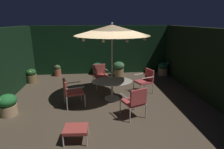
{
  "coord_description": "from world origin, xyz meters",
  "views": [
    {
      "loc": [
        -0.39,
        -5.82,
        2.81
      ],
      "look_at": [
        0.22,
        0.29,
        0.94
      ],
      "focal_mm": 28.46,
      "sensor_mm": 36.0,
      "label": 1
    }
  ],
  "objects_px": {
    "potted_plant_back_right": "(97,68)",
    "potted_plant_front_corner": "(8,104)",
    "potted_plant_left_far": "(32,76)",
    "potted_plant_back_left": "(163,69)",
    "patio_dining_table": "(112,85)",
    "patio_umbrella": "(112,30)",
    "ottoman_footrest": "(76,129)",
    "potted_plant_right_far": "(58,70)",
    "patio_chair_southeast": "(135,100)",
    "patio_chair_northeast": "(100,74)",
    "patio_chair_east": "(71,90)",
    "patio_chair_north": "(146,79)",
    "potted_plant_right_near": "(119,68)"
  },
  "relations": [
    {
      "from": "patio_chair_southeast",
      "to": "potted_plant_left_far",
      "type": "xyz_separation_m",
      "value": [
        -4.12,
        3.6,
        -0.23
      ]
    },
    {
      "from": "potted_plant_left_far",
      "to": "potted_plant_front_corner",
      "type": "bearing_deg",
      "value": -84.69
    },
    {
      "from": "patio_umbrella",
      "to": "potted_plant_back_right",
      "type": "height_order",
      "value": "patio_umbrella"
    },
    {
      "from": "potted_plant_front_corner",
      "to": "potted_plant_right_near",
      "type": "distance_m",
      "value": 5.45
    },
    {
      "from": "patio_chair_north",
      "to": "potted_plant_right_far",
      "type": "xyz_separation_m",
      "value": [
        -3.99,
        2.67,
        -0.25
      ]
    },
    {
      "from": "potted_plant_back_left",
      "to": "potted_plant_back_right",
      "type": "bearing_deg",
      "value": 171.41
    },
    {
      "from": "patio_chair_southeast",
      "to": "potted_plant_front_corner",
      "type": "xyz_separation_m",
      "value": [
        -3.84,
        0.53,
        -0.2
      ]
    },
    {
      "from": "potted_plant_front_corner",
      "to": "patio_chair_northeast",
      "type": "bearing_deg",
      "value": 38.43
    },
    {
      "from": "patio_umbrella",
      "to": "patio_chair_east",
      "type": "xyz_separation_m",
      "value": [
        -1.43,
        -0.43,
        -1.94
      ]
    },
    {
      "from": "potted_plant_back_right",
      "to": "potted_plant_front_corner",
      "type": "bearing_deg",
      "value": -124.23
    },
    {
      "from": "patio_chair_northeast",
      "to": "ottoman_footrest",
      "type": "distance_m",
      "value": 3.87
    },
    {
      "from": "patio_chair_east",
      "to": "potted_plant_left_far",
      "type": "relative_size",
      "value": 1.44
    },
    {
      "from": "patio_dining_table",
      "to": "potted_plant_front_corner",
      "type": "height_order",
      "value": "patio_dining_table"
    },
    {
      "from": "patio_chair_north",
      "to": "ottoman_footrest",
      "type": "distance_m",
      "value": 3.81
    },
    {
      "from": "potted_plant_right_far",
      "to": "patio_dining_table",
      "type": "bearing_deg",
      "value": -50.94
    },
    {
      "from": "potted_plant_left_far",
      "to": "potted_plant_right_far",
      "type": "distance_m",
      "value": 1.4
    },
    {
      "from": "patio_dining_table",
      "to": "patio_chair_north",
      "type": "xyz_separation_m",
      "value": [
        1.4,
        0.52,
        -0.01
      ]
    },
    {
      "from": "patio_dining_table",
      "to": "patio_umbrella",
      "type": "bearing_deg",
      "value": 61.83
    },
    {
      "from": "patio_chair_northeast",
      "to": "potted_plant_back_right",
      "type": "relative_size",
      "value": 1.5
    },
    {
      "from": "potted_plant_left_far",
      "to": "potted_plant_back_left",
      "type": "xyz_separation_m",
      "value": [
        6.58,
        0.52,
        0.03
      ]
    },
    {
      "from": "patio_chair_north",
      "to": "patio_chair_northeast",
      "type": "relative_size",
      "value": 1.0
    },
    {
      "from": "patio_umbrella",
      "to": "ottoman_footrest",
      "type": "relative_size",
      "value": 4.62
    },
    {
      "from": "patio_umbrella",
      "to": "potted_plant_back_right",
      "type": "bearing_deg",
      "value": 98.55
    },
    {
      "from": "patio_dining_table",
      "to": "potted_plant_left_far",
      "type": "height_order",
      "value": "patio_dining_table"
    },
    {
      "from": "patio_dining_table",
      "to": "patio_chair_east",
      "type": "xyz_separation_m",
      "value": [
        -1.43,
        -0.43,
        0.0
      ]
    },
    {
      "from": "patio_umbrella",
      "to": "patio_chair_southeast",
      "type": "bearing_deg",
      "value": -68.84
    },
    {
      "from": "patio_umbrella",
      "to": "potted_plant_left_far",
      "type": "height_order",
      "value": "patio_umbrella"
    },
    {
      "from": "patio_chair_east",
      "to": "potted_plant_back_left",
      "type": "xyz_separation_m",
      "value": [
        4.43,
        3.16,
        -0.21
      ]
    },
    {
      "from": "patio_dining_table",
      "to": "potted_plant_left_far",
      "type": "relative_size",
      "value": 2.29
    },
    {
      "from": "patio_chair_north",
      "to": "patio_dining_table",
      "type": "bearing_deg",
      "value": -159.81
    },
    {
      "from": "potted_plant_right_far",
      "to": "potted_plant_right_near",
      "type": "height_order",
      "value": "potted_plant_right_near"
    },
    {
      "from": "patio_dining_table",
      "to": "potted_plant_left_far",
      "type": "xyz_separation_m",
      "value": [
        -3.58,
        2.21,
        -0.23
      ]
    },
    {
      "from": "patio_chair_northeast",
      "to": "potted_plant_right_far",
      "type": "distance_m",
      "value": 2.82
    },
    {
      "from": "potted_plant_left_far",
      "to": "potted_plant_back_left",
      "type": "bearing_deg",
      "value": 4.53
    },
    {
      "from": "patio_umbrella",
      "to": "patio_chair_east",
      "type": "distance_m",
      "value": 2.45
    },
    {
      "from": "potted_plant_back_left",
      "to": "patio_chair_northeast",
      "type": "bearing_deg",
      "value": -159.25
    },
    {
      "from": "patio_umbrella",
      "to": "patio_chair_southeast",
      "type": "xyz_separation_m",
      "value": [
        0.54,
        -1.4,
        -1.94
      ]
    },
    {
      "from": "patio_chair_northeast",
      "to": "patio_chair_north",
      "type": "bearing_deg",
      "value": -27.7
    },
    {
      "from": "ottoman_footrest",
      "to": "potted_plant_back_left",
      "type": "xyz_separation_m",
      "value": [
        4.1,
        5.07,
        0.04
      ]
    },
    {
      "from": "ottoman_footrest",
      "to": "potted_plant_right_far",
      "type": "xyz_separation_m",
      "value": [
        -1.48,
        5.52,
        -0.02
      ]
    },
    {
      "from": "patio_chair_northeast",
      "to": "potted_plant_front_corner",
      "type": "xyz_separation_m",
      "value": [
        -2.92,
        -2.32,
        -0.2
      ]
    },
    {
      "from": "patio_chair_southeast",
      "to": "potted_plant_back_left",
      "type": "xyz_separation_m",
      "value": [
        2.46,
        4.12,
        -0.2
      ]
    },
    {
      "from": "patio_dining_table",
      "to": "patio_chair_north",
      "type": "bearing_deg",
      "value": 20.19
    },
    {
      "from": "patio_chair_northeast",
      "to": "patio_chair_east",
      "type": "distance_m",
      "value": 2.16
    },
    {
      "from": "potted_plant_back_right",
      "to": "patio_chair_east",
      "type": "bearing_deg",
      "value": -104.27
    },
    {
      "from": "potted_plant_back_right",
      "to": "patio_chair_northeast",
      "type": "bearing_deg",
      "value": -86.33
    },
    {
      "from": "patio_chair_north",
      "to": "potted_plant_left_far",
      "type": "bearing_deg",
      "value": 161.27
    },
    {
      "from": "patio_dining_table",
      "to": "potted_plant_back_right",
      "type": "xyz_separation_m",
      "value": [
        -0.49,
        3.26,
        -0.22
      ]
    },
    {
      "from": "potted_plant_left_far",
      "to": "potted_plant_right_far",
      "type": "xyz_separation_m",
      "value": [
        1.0,
        0.98,
        -0.03
      ]
    },
    {
      "from": "potted_plant_left_far",
      "to": "patio_chair_southeast",
      "type": "bearing_deg",
      "value": -41.16
    }
  ]
}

